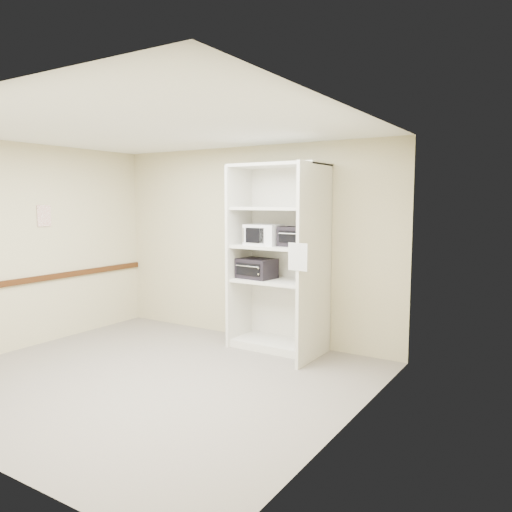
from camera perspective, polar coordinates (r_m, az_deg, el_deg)
The scene contains 12 objects.
floor at distance 5.78m, azimuth -11.71°, elevation -13.49°, with size 4.50×4.00×0.01m, color slate.
ceiling at distance 5.50m, azimuth -12.35°, elevation 14.06°, with size 4.50×4.00×0.01m, color white.
wall_back at distance 7.04m, azimuth -0.62°, elevation 1.46°, with size 4.50×0.02×2.70m, color beige.
wall_left at distance 7.22m, azimuth -24.95°, elevation 0.99°, with size 0.02×4.00×2.70m, color beige.
wall_right at distance 4.24m, azimuth 10.40°, elevation -1.86°, with size 0.02×4.00×2.70m, color beige.
shelving_unit at distance 6.47m, azimuth 2.92°, elevation -0.93°, with size 1.24×0.92×2.42m.
microwave at distance 6.54m, azimuth 0.91°, elevation 2.45°, with size 0.45×0.34×0.27m, color white.
toaster_oven_upper at distance 6.37m, azimuth 4.79°, elevation 2.23°, with size 0.43×0.32×0.25m, color black.
toaster_oven_lower at distance 6.64m, azimuth 0.08°, elevation -1.42°, with size 0.47×0.36×0.26m, color black.
paper_sign at distance 5.63m, azimuth 4.80°, elevation -0.11°, with size 0.24×0.01×0.31m, color white.
chair_rail at distance 7.25m, azimuth -24.69°, elevation -2.56°, with size 0.04×3.98×0.08m, color #391C09.
wall_poster at distance 7.36m, azimuth -23.07°, elevation 4.25°, with size 0.01×0.21×0.29m, color white.
Camera 1 is at (3.80, -3.90, 1.94)m, focal length 35.00 mm.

